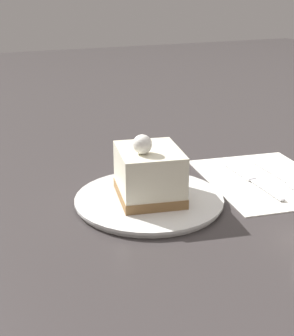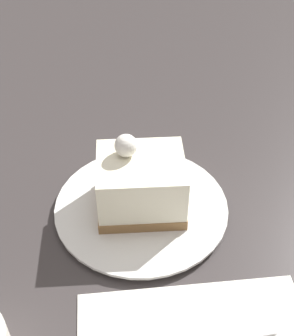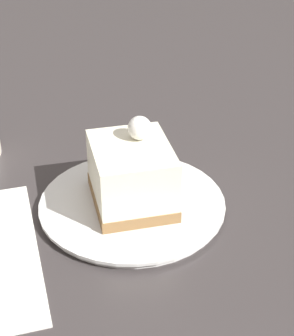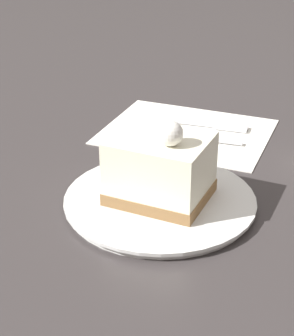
# 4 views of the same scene
# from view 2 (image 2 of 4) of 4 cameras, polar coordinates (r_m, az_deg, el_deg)

# --- Properties ---
(ground_plane) EXTENTS (4.00, 4.00, 0.00)m
(ground_plane) POSITION_cam_2_polar(r_m,az_deg,el_deg) (0.62, -0.69, -5.25)
(ground_plane) COLOR #383333
(plate) EXTENTS (0.22, 0.22, 0.01)m
(plate) POSITION_cam_2_polar(r_m,az_deg,el_deg) (0.61, -0.94, -4.71)
(plate) COLOR silver
(plate) RESTS_ON ground_plane
(cake_slice) EXTENTS (0.11, 0.13, 0.10)m
(cake_slice) POSITION_cam_2_polar(r_m,az_deg,el_deg) (0.58, -1.08, -2.05)
(cake_slice) COLOR olive
(cake_slice) RESTS_ON plate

